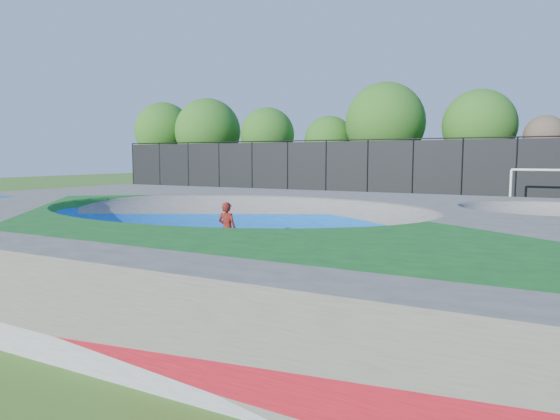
{
  "coord_description": "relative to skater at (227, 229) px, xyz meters",
  "views": [
    {
      "loc": [
        7.38,
        -11.3,
        2.8
      ],
      "look_at": [
        -0.15,
        3.0,
        1.1
      ],
      "focal_mm": 32.0,
      "sensor_mm": 36.0,
      "label": 1
    }
  ],
  "objects": [
    {
      "name": "skate_deck",
      "position": [
        0.5,
        -0.43,
        -0.02
      ],
      "size": [
        22.0,
        14.0,
        1.5
      ],
      "primitive_type": "cube",
      "color": "gray",
      "rests_on": "ground"
    },
    {
      "name": "skater",
      "position": [
        0.0,
        0.0,
        0.0
      ],
      "size": [
        0.58,
        0.39,
        1.55
      ],
      "primitive_type": "imported",
      "rotation": [
        0.0,
        0.0,
        3.18
      ],
      "color": "red",
      "rests_on": "ground"
    },
    {
      "name": "skateboard",
      "position": [
        0.0,
        0.0,
        -0.75
      ],
      "size": [
        0.79,
        0.25,
        0.05
      ],
      "primitive_type": "cube",
      "rotation": [
        0.0,
        0.0,
        0.03
      ],
      "color": "black",
      "rests_on": "ground"
    },
    {
      "name": "soccer_goal",
      "position": [
        8.0,
        17.91,
        0.77
      ],
      "size": [
        3.36,
        0.12,
        2.22
      ],
      "color": "white",
      "rests_on": "ground"
    },
    {
      "name": "treeline",
      "position": [
        -1.15,
        25.44,
        4.36
      ],
      "size": [
        52.84,
        7.0,
        8.81
      ],
      "color": "#4C3D26",
      "rests_on": "ground"
    },
    {
      "name": "ground",
      "position": [
        0.5,
        -0.43,
        -0.77
      ],
      "size": [
        120.0,
        120.0,
        0.0
      ],
      "primitive_type": "plane",
      "color": "#38661C",
      "rests_on": "ground"
    },
    {
      "name": "fence",
      "position": [
        0.5,
        20.57,
        1.32
      ],
      "size": [
        48.09,
        0.09,
        4.04
      ],
      "color": "black",
      "rests_on": "ground"
    }
  ]
}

